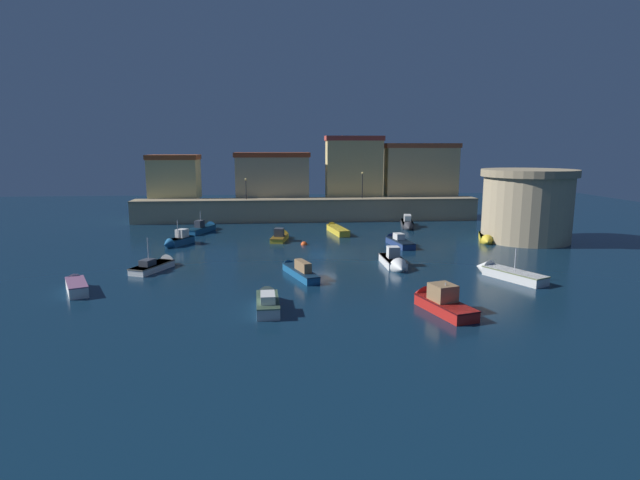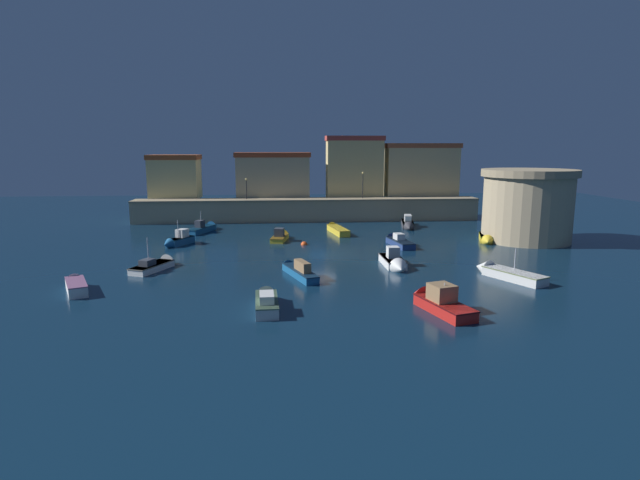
% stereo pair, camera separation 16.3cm
% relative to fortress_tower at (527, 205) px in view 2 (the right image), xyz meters
% --- Properties ---
extents(ground_plane, '(133.62, 133.62, 0.00)m').
position_rel_fortress_tower_xyz_m(ground_plane, '(-23.74, -5.75, -4.12)').
color(ground_plane, '#0C2338').
extents(quay_wall, '(49.66, 3.77, 3.25)m').
position_rel_fortress_tower_xyz_m(quay_wall, '(-23.74, 18.25, -2.49)').
color(quay_wall, tan).
rests_on(quay_wall, ground).
extents(old_town_backdrop, '(46.63, 5.74, 9.25)m').
position_rel_fortress_tower_xyz_m(old_town_backdrop, '(-23.68, 22.18, 2.71)').
color(old_town_backdrop, '#C6BC7C').
rests_on(old_town_backdrop, ground).
extents(fortress_tower, '(10.44, 10.44, 8.12)m').
position_rel_fortress_tower_xyz_m(fortress_tower, '(0.00, 0.00, 0.00)').
color(fortress_tower, tan).
rests_on(fortress_tower, ground).
extents(quay_lamp_0, '(0.32, 0.32, 2.99)m').
position_rel_fortress_tower_xyz_m(quay_lamp_0, '(-32.56, 18.25, 1.15)').
color(quay_lamp_0, black).
rests_on(quay_lamp_0, quay_wall).
extents(quay_lamp_1, '(0.32, 0.32, 3.82)m').
position_rel_fortress_tower_xyz_m(quay_lamp_1, '(-15.74, 18.25, 1.63)').
color(quay_lamp_1, black).
rests_on(quay_lamp_1, quay_wall).
extents(moored_boat_0, '(3.27, 7.13, 1.66)m').
position_rel_fortress_tower_xyz_m(moored_boat_0, '(-26.68, -13.64, -3.66)').
color(moored_boat_0, '#195689').
rests_on(moored_boat_0, ground).
extents(moored_boat_1, '(1.72, 5.45, 2.18)m').
position_rel_fortress_tower_xyz_m(moored_boat_1, '(-17.92, -11.62, -3.64)').
color(moored_boat_1, white).
rests_on(moored_boat_1, ground).
extents(moored_boat_2, '(3.69, 5.66, 3.42)m').
position_rel_fortress_tower_xyz_m(moored_boat_2, '(-38.79, -10.18, -3.76)').
color(moored_boat_2, white).
rests_on(moored_boat_2, ground).
extents(moored_boat_3, '(2.36, 6.45, 1.71)m').
position_rel_fortress_tower_xyz_m(moored_boat_3, '(-15.16, -0.98, -3.70)').
color(moored_boat_3, navy).
rests_on(moored_boat_3, ground).
extents(moored_boat_4, '(2.44, 7.48, 1.27)m').
position_rel_fortress_tower_xyz_m(moored_boat_4, '(-20.86, 7.72, -3.71)').
color(moored_boat_4, gold).
rests_on(moored_boat_4, ground).
extents(moored_boat_5, '(4.32, 6.64, 2.99)m').
position_rel_fortress_tower_xyz_m(moored_boat_5, '(-9.82, -15.85, -3.72)').
color(moored_boat_5, silver).
rests_on(moored_boat_5, ground).
extents(moored_boat_6, '(1.62, 5.53, 1.61)m').
position_rel_fortress_tower_xyz_m(moored_boat_6, '(-29.08, -22.09, -3.64)').
color(moored_boat_6, silver).
rests_on(moored_boat_6, ground).
extents(moored_boat_7, '(2.41, 5.51, 1.90)m').
position_rel_fortress_tower_xyz_m(moored_boat_7, '(-27.86, 3.33, -3.72)').
color(moored_boat_7, gold).
rests_on(moored_boat_7, ground).
extents(moored_boat_8, '(3.80, 6.87, 3.01)m').
position_rel_fortress_tower_xyz_m(moored_boat_8, '(-37.51, 10.04, -3.69)').
color(moored_boat_8, '#195689').
rests_on(moored_boat_8, ground).
extents(moored_boat_9, '(3.07, 5.38, 1.35)m').
position_rel_fortress_tower_xyz_m(moored_boat_9, '(-4.67, -0.30, -3.73)').
color(moored_boat_9, gold).
rests_on(moored_boat_9, ground).
extents(moored_boat_10, '(2.76, 7.04, 1.97)m').
position_rel_fortress_tower_xyz_m(moored_boat_10, '(-10.83, 10.84, -3.62)').
color(moored_boat_10, '#333338').
rests_on(moored_boat_10, ground).
extents(moored_boat_11, '(3.21, 4.59, 3.00)m').
position_rel_fortress_tower_xyz_m(moored_boat_11, '(-39.12, 0.65, -3.57)').
color(moored_boat_11, '#195689').
rests_on(moored_boat_11, ground).
extents(moored_boat_12, '(3.16, 4.93, 1.20)m').
position_rel_fortress_tower_xyz_m(moored_boat_12, '(-43.33, -16.79, -3.68)').
color(moored_boat_12, white).
rests_on(moored_boat_12, ground).
extents(moored_boat_13, '(3.29, 6.32, 2.42)m').
position_rel_fortress_tower_xyz_m(moored_boat_13, '(-17.89, -23.44, -3.55)').
color(moored_boat_13, red).
rests_on(moored_boat_13, ground).
extents(mooring_buoy_0, '(0.73, 0.73, 0.73)m').
position_rel_fortress_tower_xyz_m(mooring_buoy_0, '(-25.35, -0.23, -4.12)').
color(mooring_buoy_0, '#EA4C19').
rests_on(mooring_buoy_0, ground).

